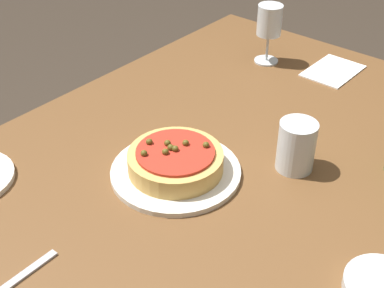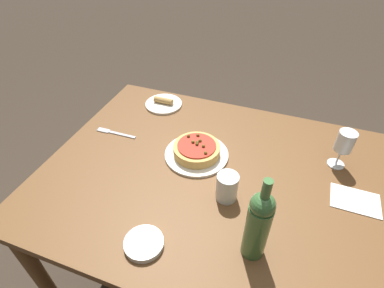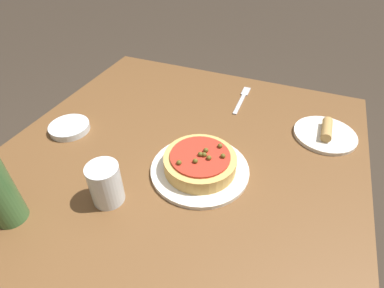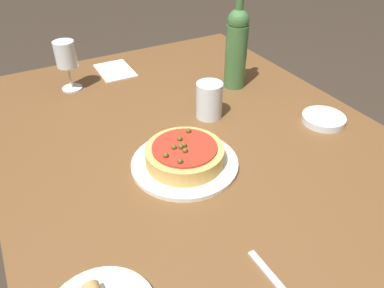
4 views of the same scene
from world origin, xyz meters
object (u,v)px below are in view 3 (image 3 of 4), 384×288
(dining_table, at_px, (159,208))
(side_bowl, at_px, (69,128))
(dinner_plate, at_px, (200,169))
(side_plate, at_px, (325,134))
(fork, at_px, (242,98))
(pizza, at_px, (200,162))
(water_cup, at_px, (106,184))

(dining_table, bearing_deg, side_bowl, 72.70)
(dinner_plate, xyz_separation_m, side_plate, (0.30, -0.31, 0.00))
(fork, bearing_deg, pizza, 177.56)
(pizza, distance_m, side_plate, 0.43)
(dinner_plate, distance_m, water_cup, 0.26)
(dinner_plate, relative_size, water_cup, 2.47)
(side_bowl, xyz_separation_m, side_plate, (0.28, -0.78, -0.00))
(pizza, distance_m, fork, 0.42)
(dinner_plate, relative_size, side_bowl, 2.13)
(dinner_plate, distance_m, side_bowl, 0.46)
(pizza, xyz_separation_m, side_plate, (0.30, -0.31, -0.03))
(dining_table, bearing_deg, side_plate, -44.76)
(water_cup, distance_m, side_bowl, 0.35)
(pizza, height_order, side_plate, pizza)
(fork, distance_m, side_plate, 0.33)
(dinner_plate, xyz_separation_m, water_cup, (-0.18, 0.18, 0.05))
(dining_table, distance_m, water_cup, 0.19)
(water_cup, distance_m, side_plate, 0.69)
(dining_table, distance_m, dinner_plate, 0.16)
(side_plate, bearing_deg, fork, 68.00)
(dining_table, height_order, dinner_plate, dinner_plate)
(water_cup, xyz_separation_m, fork, (0.60, -0.19, -0.05))
(dinner_plate, bearing_deg, fork, -1.70)
(dinner_plate, distance_m, side_plate, 0.43)
(pizza, height_order, side_bowl, pizza)
(side_plate, bearing_deg, pizza, 133.33)
(side_bowl, relative_size, side_plate, 0.66)
(pizza, xyz_separation_m, water_cup, (-0.18, 0.18, 0.02))
(pizza, bearing_deg, dinner_plate, 89.42)
(pizza, bearing_deg, fork, -1.68)
(pizza, xyz_separation_m, side_bowl, (0.02, 0.46, -0.02))
(side_bowl, bearing_deg, dining_table, -107.30)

